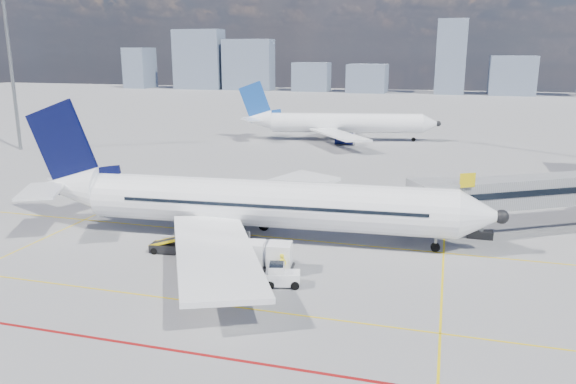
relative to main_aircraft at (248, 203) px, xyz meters
name	(u,v)px	position (x,y,z in m)	size (l,w,h in m)	color
ground	(249,271)	(2.62, -7.05, -3.22)	(420.00, 420.00, 0.00)	gray
apron_markings	(222,291)	(2.04, -10.96, -3.21)	(90.00, 35.12, 0.01)	#DFBE0B
jet_bridge	(557,191)	(26.12, 9.86, 0.52)	(23.55, 15.78, 6.30)	gray
floodlight_mast_nw	(11,67)	(-52.38, 32.94, 10.37)	(3.20, 0.61, 25.45)	slate
distant_skyline	(414,67)	(2.39, 182.95, 6.79)	(252.49, 14.99, 27.65)	slate
main_aircraft	(248,203)	(0.00, 0.00, 0.00)	(42.22, 36.76, 12.32)	white
second_aircraft	(337,123)	(-3.15, 56.84, 0.01)	(36.38, 31.38, 10.82)	white
baggage_tug	(281,275)	(5.69, -9.04, -2.42)	(2.65, 1.98, 1.67)	white
cargo_dolly	(266,256)	(3.85, -6.71, -1.99)	(4.28, 2.33, 2.24)	black
belt_loader	(176,246)	(-4.49, -5.03, -2.63)	(5.58, 1.76, 2.25)	black
ramp_worker	(283,266)	(5.42, -7.71, -2.28)	(0.68, 0.45, 1.87)	yellow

